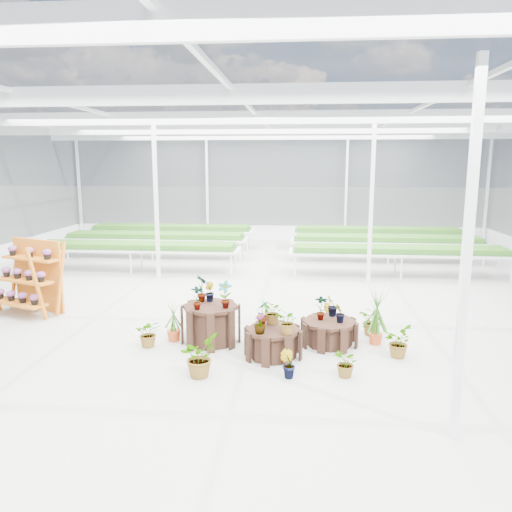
# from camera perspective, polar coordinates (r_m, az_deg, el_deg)

# --- Properties ---
(ground_plane) EXTENTS (24.00, 24.00, 0.00)m
(ground_plane) POSITION_cam_1_polar(r_m,az_deg,el_deg) (10.44, -1.11, -7.96)
(ground_plane) COLOR gray
(ground_plane) RESTS_ON ground
(greenhouse_shell) EXTENTS (18.00, 24.00, 4.50)m
(greenhouse_shell) POSITION_cam_1_polar(r_m,az_deg,el_deg) (9.96, -1.16, 4.40)
(greenhouse_shell) COLOR white
(greenhouse_shell) RESTS_ON ground
(steel_frame) EXTENTS (18.00, 24.00, 4.50)m
(steel_frame) POSITION_cam_1_polar(r_m,az_deg,el_deg) (9.96, -1.16, 4.40)
(steel_frame) COLOR silver
(steel_frame) RESTS_ON ground
(nursery_benches) EXTENTS (16.00, 7.00, 0.84)m
(nursery_benches) POSITION_cam_1_polar(r_m,az_deg,el_deg) (17.32, 1.47, 0.96)
(nursery_benches) COLOR silver
(nursery_benches) RESTS_ON ground
(plinth_tall) EXTENTS (1.24, 1.24, 0.73)m
(plinth_tall) POSITION_cam_1_polar(r_m,az_deg,el_deg) (9.43, -5.19, -7.74)
(plinth_tall) COLOR black
(plinth_tall) RESTS_ON ground
(plinth_mid) EXTENTS (1.14, 1.14, 0.51)m
(plinth_mid) POSITION_cam_1_polar(r_m,az_deg,el_deg) (8.77, 1.97, -9.89)
(plinth_mid) COLOR black
(plinth_mid) RESTS_ON ground
(plinth_low) EXTENTS (1.29, 1.29, 0.46)m
(plinth_low) POSITION_cam_1_polar(r_m,az_deg,el_deg) (9.45, 8.34, -8.64)
(plinth_low) COLOR black
(plinth_low) RESTS_ON ground
(shelf_rack) EXTENTS (1.74, 1.32, 1.64)m
(shelf_rack) POSITION_cam_1_polar(r_m,az_deg,el_deg) (12.15, -24.87, -2.29)
(shelf_rack) COLOR #BD6516
(shelf_rack) RESTS_ON ground
(nursery_plants) EXTENTS (4.99, 3.25, 1.28)m
(nursery_plants) POSITION_cam_1_polar(r_m,az_deg,el_deg) (9.12, 1.99, -7.84)
(nursery_plants) COLOR #2D611A
(nursery_plants) RESTS_ON ground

